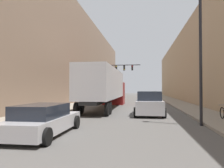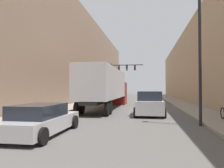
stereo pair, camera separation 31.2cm
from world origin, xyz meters
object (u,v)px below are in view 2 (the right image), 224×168
at_px(semi_truck, 107,87).
at_px(suv_car, 150,104).
at_px(sedan_car, 41,120).
at_px(traffic_signal_gantry, 119,74).
at_px(street_lamp, 200,29).

relative_size(semi_truck, suv_car, 3.24).
bearing_deg(sedan_car, semi_truck, 87.64).
bearing_deg(suv_car, sedan_car, -120.69).
bearing_deg(sedan_car, suv_car, 59.31).
bearing_deg(semi_truck, traffic_signal_gantry, 93.18).
bearing_deg(traffic_signal_gantry, semi_truck, -86.82).
distance_m(semi_truck, sedan_car, 12.97).
xyz_separation_m(traffic_signal_gantry, street_lamp, (7.73, -26.25, 0.58)).
bearing_deg(street_lamp, suv_car, 120.73).
bearing_deg(traffic_signal_gantry, street_lamp, -73.60).
relative_size(sedan_car, suv_car, 1.02).
distance_m(semi_truck, street_lamp, 11.99).
xyz_separation_m(sedan_car, suv_car, (4.68, 7.89, 0.21)).
xyz_separation_m(semi_truck, suv_car, (4.15, -4.97, -1.33)).
height_order(semi_truck, suv_car, semi_truck).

